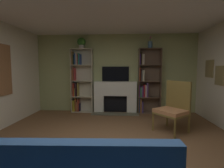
% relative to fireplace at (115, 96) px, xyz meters
% --- Properties ---
extents(ground_plane, '(7.53, 7.53, 0.00)m').
position_rel_fireplace_xyz_m(ground_plane, '(0.00, -3.01, -0.56)').
color(ground_plane, brown).
extents(wall_back_accent, '(5.49, 0.06, 2.62)m').
position_rel_fireplace_xyz_m(wall_back_accent, '(0.00, 0.16, 0.75)').
color(wall_back_accent, tan).
rests_on(wall_back_accent, ground_plane).
extents(fireplace, '(1.51, 0.56, 1.04)m').
position_rel_fireplace_xyz_m(fireplace, '(0.00, 0.00, 0.00)').
color(fireplace, white).
rests_on(fireplace, ground_plane).
extents(tv, '(0.90, 0.06, 0.50)m').
position_rel_fireplace_xyz_m(tv, '(0.00, 0.10, 0.74)').
color(tv, black).
rests_on(tv, fireplace).
extents(bookshelf_left, '(0.72, 0.28, 2.12)m').
position_rel_fireplace_xyz_m(bookshelf_left, '(-1.22, 0.03, 0.49)').
color(bookshelf_left, beige).
rests_on(bookshelf_left, ground_plane).
extents(bookshelf_right, '(0.72, 0.30, 2.12)m').
position_rel_fireplace_xyz_m(bookshelf_right, '(1.03, 0.02, 0.45)').
color(bookshelf_right, brown).
rests_on(bookshelf_right, ground_plane).
extents(potted_plant, '(0.27, 0.27, 0.37)m').
position_rel_fireplace_xyz_m(potted_plant, '(-1.12, -0.02, 1.77)').
color(potted_plant, beige).
rests_on(potted_plant, bookshelf_left).
extents(vase_with_flowers, '(0.14, 0.14, 0.38)m').
position_rel_fireplace_xyz_m(vase_with_flowers, '(1.12, -0.02, 1.69)').
color(vase_with_flowers, teal).
rests_on(vase_with_flowers, bookshelf_right).
extents(armchair, '(0.85, 0.86, 1.18)m').
position_rel_fireplace_xyz_m(armchair, '(1.45, -1.63, 0.03)').
color(armchair, brown).
rests_on(armchair, ground_plane).
extents(coffee_table, '(0.94, 0.43, 0.40)m').
position_rel_fireplace_xyz_m(coffee_table, '(-0.10, -3.53, -0.22)').
color(coffee_table, brown).
rests_on(coffee_table, ground_plane).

